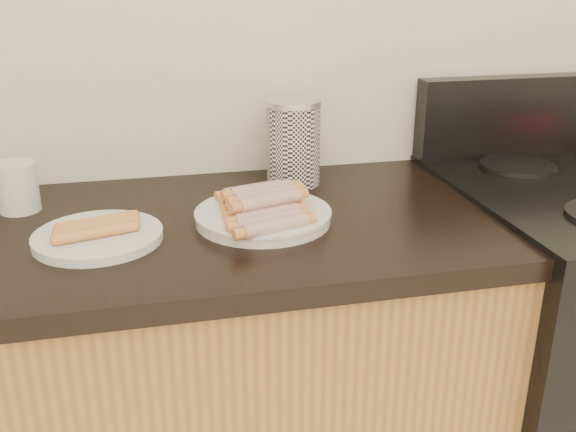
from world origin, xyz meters
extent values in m
cube|color=black|center=(0.78, 1.96, 1.01)|extent=(0.76, 0.06, 0.20)
cylinder|color=black|center=(0.61, 1.84, 0.92)|extent=(0.18, 0.18, 0.01)
cylinder|color=white|center=(-0.05, 1.66, 0.91)|extent=(0.28, 0.28, 0.02)
cylinder|color=white|center=(-0.36, 1.64, 0.91)|extent=(0.29, 0.29, 0.02)
cylinder|color=maroon|center=(-0.05, 1.56, 0.93)|extent=(0.13, 0.06, 0.03)
cylinder|color=maroon|center=(-0.05, 1.59, 0.93)|extent=(0.13, 0.06, 0.03)
cylinder|color=maroon|center=(-0.05, 1.62, 0.93)|extent=(0.13, 0.06, 0.03)
cylinder|color=maroon|center=(-0.05, 1.65, 0.93)|extent=(0.13, 0.06, 0.03)
cylinder|color=maroon|center=(-0.05, 1.68, 0.93)|extent=(0.13, 0.06, 0.03)
cylinder|color=maroon|center=(-0.05, 1.71, 0.93)|extent=(0.13, 0.06, 0.03)
cylinder|color=maroon|center=(-0.05, 1.74, 0.93)|extent=(0.13, 0.06, 0.03)
cylinder|color=maroon|center=(-0.05, 1.76, 0.93)|extent=(0.13, 0.06, 0.03)
cylinder|color=maroon|center=(-0.05, 1.63, 0.95)|extent=(0.13, 0.06, 0.03)
cylinder|color=maroon|center=(-0.05, 1.66, 0.95)|extent=(0.13, 0.06, 0.03)
cylinder|color=maroon|center=(-0.05, 1.69, 0.95)|extent=(0.13, 0.06, 0.03)
cylinder|color=#CB7B55|center=(-0.36, 1.61, 0.93)|extent=(0.14, 0.06, 0.02)
cylinder|color=#CB7B55|center=(-0.36, 1.64, 0.93)|extent=(0.14, 0.06, 0.02)
cylinder|color=#CB7B55|center=(-0.36, 1.66, 0.93)|extent=(0.14, 0.06, 0.02)
cylinder|color=white|center=(0.06, 1.88, 0.99)|extent=(0.12, 0.12, 0.18)
cylinder|color=silver|center=(0.06, 1.88, 1.09)|extent=(0.12, 0.12, 0.01)
cylinder|color=white|center=(-0.52, 1.83, 0.95)|extent=(0.10, 0.10, 0.10)
camera|label=1|loc=(-0.26, 0.52, 1.37)|focal=40.00mm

